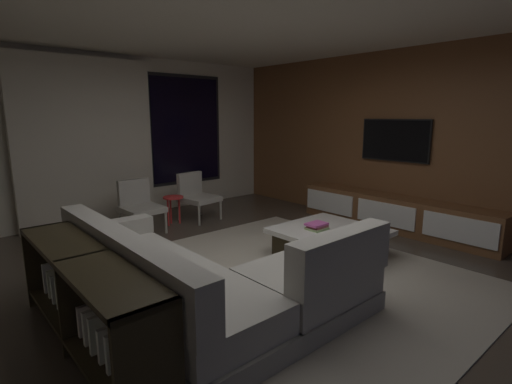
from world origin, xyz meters
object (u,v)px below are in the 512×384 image
media_console (396,214)px  mounted_tv (395,140)px  coffee_table (329,242)px  side_stool (173,202)px  book_stack_on_coffee_table (317,226)px  accent_chair_near_window (196,194)px  sectional_couch (201,284)px  accent_chair_by_curtain (139,203)px  console_table_behind_couch (86,298)px

media_console → mounted_tv: bearing=47.6°
coffee_table → mounted_tv: size_ratio=1.05×
side_stool → mounted_tv: (2.55, -2.31, 0.98)m
book_stack_on_coffee_table → accent_chair_near_window: bearing=92.8°
side_stool → media_console: bearing=-46.6°
mounted_tv → media_console: bearing=-132.4°
sectional_couch → media_console: size_ratio=0.81×
side_stool → accent_chair_by_curtain: bearing=-179.0°
sectional_couch → coffee_table: bearing=4.3°
accent_chair_near_window → console_table_behind_couch: (-2.63, -2.63, -0.03)m
media_console → side_stool: bearing=133.4°
accent_chair_near_window → mounted_tv: mounted_tv is taller
book_stack_on_coffee_table → side_stool: bearing=103.4°
accent_chair_by_curtain → mounted_tv: bearing=-36.4°
sectional_couch → book_stack_on_coffee_table: (1.84, 0.25, 0.11)m
accent_chair_by_curtain → console_table_behind_couch: accent_chair_by_curtain is taller
coffee_table → book_stack_on_coffee_table: (-0.13, 0.10, 0.21)m
side_stool → accent_chair_near_window: bearing=6.4°
side_stool → media_console: media_console is taller
side_stool → media_console: size_ratio=0.15×
mounted_tv → console_table_behind_couch: 4.82m
accent_chair_by_curtain → side_stool: accent_chair_by_curtain is taller
book_stack_on_coffee_table → side_stool: 2.53m
coffee_table → media_console: media_console is taller
side_stool → mounted_tv: 3.58m
accent_chair_near_window → media_console: bearing=-53.3°
sectional_couch → console_table_behind_couch: size_ratio=1.19×
book_stack_on_coffee_table → mounted_tv: 2.19m
sectional_couch → side_stool: (1.25, 2.71, 0.08)m
mounted_tv → console_table_behind_couch: mounted_tv is taller
sectional_couch → media_console: bearing=3.1°
coffee_table → accent_chair_near_window: bearing=95.5°
media_console → accent_chair_by_curtain: bearing=139.7°
book_stack_on_coffee_table → accent_chair_by_curtain: size_ratio=0.32×
mounted_tv → console_table_behind_couch: bearing=-176.8°
accent_chair_near_window → mounted_tv: bearing=-48.5°
media_console → sectional_couch: bearing=-176.9°
media_console → book_stack_on_coffee_table: bearing=178.4°
mounted_tv → console_table_behind_couch: size_ratio=0.53×
sectional_couch → book_stack_on_coffee_table: bearing=7.6°
book_stack_on_coffee_table → mounted_tv: size_ratio=0.23×
sectional_couch → coffee_table: (1.96, 0.15, -0.10)m
coffee_table → console_table_behind_couch: bearing=-179.6°
side_stool → console_table_behind_couch: console_table_behind_couch is taller
sectional_couch → accent_chair_by_curtain: size_ratio=3.21×
sectional_couch → coffee_table: 1.97m
media_console → mounted_tv: size_ratio=2.81×
accent_chair_by_curtain → side_stool: (0.57, 0.01, -0.06)m
accent_chair_near_window → media_console: size_ratio=0.25×
accent_chair_near_window → accent_chair_by_curtain: same height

